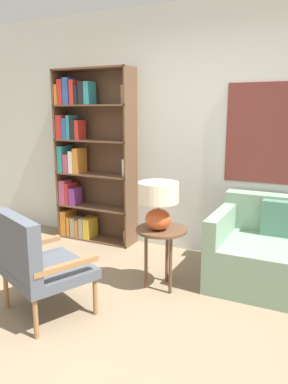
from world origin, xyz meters
name	(u,v)px	position (x,y,z in m)	size (l,w,h in m)	color
ground_plane	(85,341)	(0.00, 0.00, 0.00)	(14.00, 14.00, 0.00)	#847056
wall_back	(193,132)	(0.07, 2.03, 1.35)	(6.40, 0.08, 2.70)	silver
bookshelf	(85,157)	(-1.24, 1.85, 1.03)	(1.00, 0.30, 2.06)	brown
armchair	(34,260)	(-0.53, 0.11, 0.47)	(0.81, 0.78, 0.84)	olive
side_table	(161,236)	(0.15, 0.99, 0.49)	(0.46, 0.46, 0.56)	brown
table_lamp	(158,201)	(0.14, 0.94, 0.83)	(0.35, 0.35, 0.42)	#C65128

